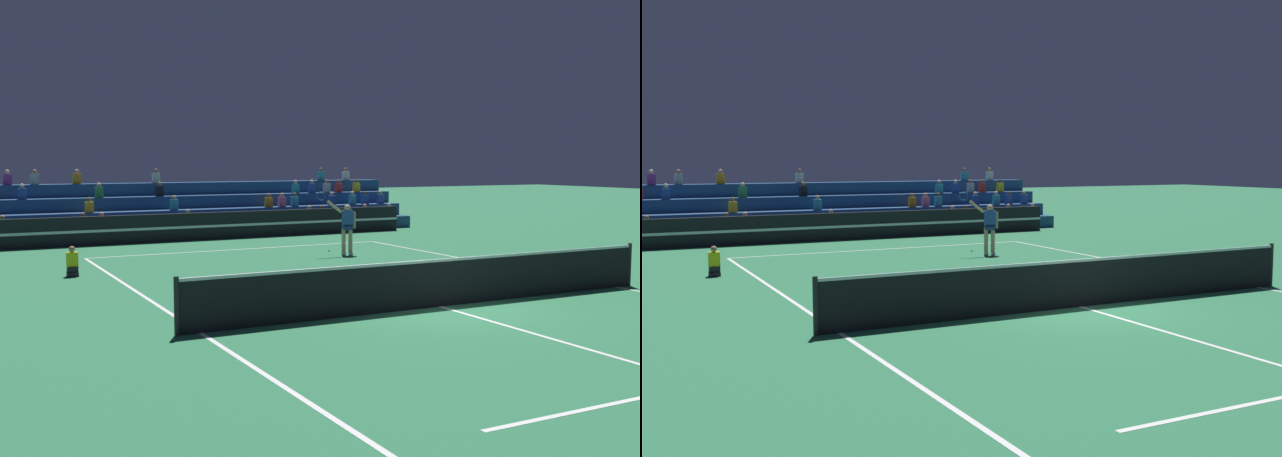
# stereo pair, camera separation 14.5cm
# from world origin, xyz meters

# --- Properties ---
(ground_plane) EXTENTS (120.00, 120.00, 0.00)m
(ground_plane) POSITION_xyz_m (0.00, 0.00, 0.00)
(ground_plane) COLOR #2D7A4C
(court_lines) EXTENTS (11.10, 23.90, 0.01)m
(court_lines) POSITION_xyz_m (0.00, 0.00, 0.00)
(court_lines) COLOR white
(court_lines) RESTS_ON ground
(tennis_net) EXTENTS (12.00, 0.10, 1.10)m
(tennis_net) POSITION_xyz_m (0.00, 0.00, 0.54)
(tennis_net) COLOR black
(tennis_net) RESTS_ON ground
(sponsor_banner_wall) EXTENTS (18.00, 0.26, 1.10)m
(sponsor_banner_wall) POSITION_xyz_m (0.00, 15.63, 0.55)
(sponsor_banner_wall) COLOR black
(sponsor_banner_wall) RESTS_ON ground
(bleacher_stand) EXTENTS (20.75, 3.80, 2.83)m
(bleacher_stand) POSITION_xyz_m (0.01, 18.79, 0.83)
(bleacher_stand) COLOR navy
(bleacher_stand) RESTS_ON ground
(ball_kid_courtside) EXTENTS (0.30, 0.36, 0.84)m
(ball_kid_courtside) POSITION_xyz_m (-6.48, 8.21, 0.33)
(ball_kid_courtside) COLOR black
(ball_kid_courtside) RESTS_ON ground
(tennis_player) EXTENTS (1.35, 0.58, 2.22)m
(tennis_player) POSITION_xyz_m (2.60, 8.83, 0.98)
(tennis_player) COLOR tan
(tennis_player) RESTS_ON ground
(tennis_ball) EXTENTS (0.07, 0.07, 0.07)m
(tennis_ball) POSITION_xyz_m (2.47, 9.84, 0.03)
(tennis_ball) COLOR #C6DB33
(tennis_ball) RESTS_ON ground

